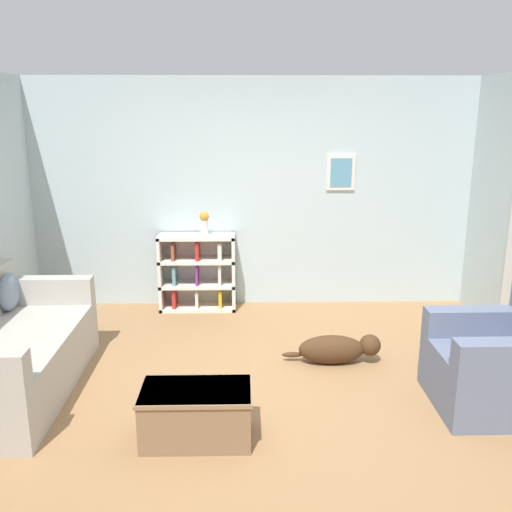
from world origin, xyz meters
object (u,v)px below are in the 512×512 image
at_px(dog, 337,349).
at_px(couch, 6,354).
at_px(coffee_table, 196,412).
at_px(bookshelf, 198,272).
at_px(recliner_chair, 503,361).
at_px(vase, 204,222).

bearing_deg(dog, couch, -169.93).
xyz_separation_m(coffee_table, dog, (1.19, 1.20, -0.07)).
xyz_separation_m(couch, bookshelf, (1.40, 2.00, 0.09)).
bearing_deg(recliner_chair, bookshelf, 137.74).
distance_m(bookshelf, vase, 0.60).
bearing_deg(couch, coffee_table, -24.05).
xyz_separation_m(dog, vase, (-1.29, 1.49, 0.89)).
bearing_deg(bookshelf, vase, -12.95).
relative_size(recliner_chair, dog, 1.18).
bearing_deg(couch, vase, 53.08).
distance_m(couch, coffee_table, 1.75).
distance_m(couch, vase, 2.57).
relative_size(bookshelf, coffee_table, 1.11).
bearing_deg(couch, recliner_chair, -4.27).
bearing_deg(coffee_table, recliner_chair, 10.13).
distance_m(dog, vase, 2.16).
bearing_deg(recliner_chair, couch, 175.73).
xyz_separation_m(coffee_table, vase, (-0.10, 2.69, 0.82)).
xyz_separation_m(bookshelf, dog, (1.38, -1.51, -0.29)).
relative_size(recliner_chair, coffee_table, 1.36).
bearing_deg(bookshelf, coffee_table, -85.91).
distance_m(coffee_table, vase, 2.81).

